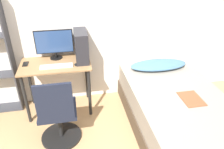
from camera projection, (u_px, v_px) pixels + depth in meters
The scene contains 11 objects.
wall_back at pixel (81, 21), 3.09m from camera, with size 8.00×0.05×2.50m.
desk at pixel (57, 72), 3.06m from camera, with size 0.96×0.55×0.77m.
office_chair at pixel (59, 118), 2.62m from camera, with size 0.51×0.51×0.93m.
bed at pixel (178, 113), 2.85m from camera, with size 1.16×2.05×0.54m.
pillow at pixel (159, 65), 3.35m from camera, with size 0.88×0.36×0.11m.
magazine at pixel (191, 99), 2.65m from camera, with size 0.24×0.32×0.01m.
monitor at pixel (54, 43), 3.04m from camera, with size 0.52×0.17×0.42m.
keyboard at pixel (57, 66), 2.90m from camera, with size 0.43×0.11×0.02m.
pc_tower at pixel (81, 46), 3.00m from camera, with size 0.17×0.41×0.42m.
mouse at pixel (76, 65), 2.94m from camera, with size 0.06×0.09×0.02m.
phone at pixel (25, 64), 2.97m from camera, with size 0.07×0.14×0.01m.
Camera 1 is at (-0.14, -1.59, 2.09)m, focal length 35.00 mm.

